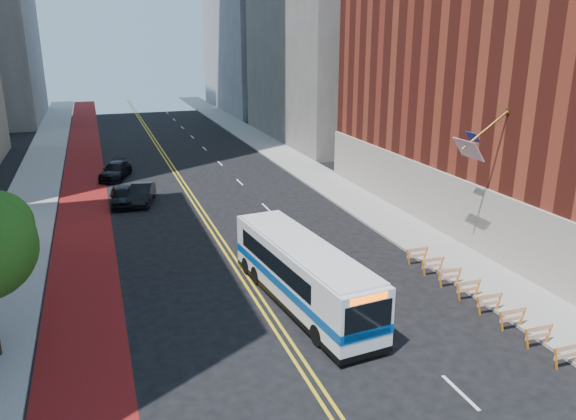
% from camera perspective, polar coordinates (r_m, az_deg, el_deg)
% --- Properties ---
extents(ground, '(160.00, 160.00, 0.00)m').
position_cam_1_polar(ground, '(21.59, 2.90, -17.53)').
color(ground, black).
rests_on(ground, ground).
extents(sidewalk_left, '(4.00, 140.00, 0.15)m').
position_cam_1_polar(sidewalk_left, '(48.25, -24.64, 1.03)').
color(sidewalk_left, gray).
rests_on(sidewalk_left, ground).
extents(sidewalk_right, '(4.00, 140.00, 0.15)m').
position_cam_1_polar(sidewalk_right, '(51.50, 2.86, 3.58)').
color(sidewalk_right, gray).
rests_on(sidewalk_right, ground).
extents(bus_lane_paint, '(3.60, 140.00, 0.01)m').
position_cam_1_polar(bus_lane_paint, '(48.00, -20.02, 1.41)').
color(bus_lane_paint, maroon).
rests_on(bus_lane_paint, ground).
extents(center_line_inner, '(0.14, 140.00, 0.01)m').
position_cam_1_polar(center_line_inner, '(48.43, -10.65, 2.32)').
color(center_line_inner, gold).
rests_on(center_line_inner, ground).
extents(center_line_outer, '(0.14, 140.00, 0.01)m').
position_cam_1_polar(center_line_outer, '(48.48, -10.23, 2.36)').
color(center_line_outer, gold).
rests_on(center_line_outer, ground).
extents(lane_dashes, '(0.14, 98.20, 0.01)m').
position_cam_1_polar(lane_dashes, '(56.93, -6.94, 4.74)').
color(lane_dashes, silver).
rests_on(lane_dashes, ground).
extents(brick_building, '(18.73, 36.00, 22.00)m').
position_cam_1_polar(brick_building, '(40.37, 27.05, 13.60)').
color(brick_building, maroon).
rests_on(brick_building, ground).
extents(construction_barriers, '(1.42, 10.91, 1.00)m').
position_cam_1_polar(construction_barriers, '(28.21, 18.78, -8.05)').
color(construction_barriers, orange).
rests_on(construction_barriers, ground).
extents(transit_bus, '(3.64, 11.40, 3.08)m').
position_cam_1_polar(transit_bus, '(26.69, 1.40, -6.36)').
color(transit_bus, silver).
rests_on(transit_bus, ground).
extents(car_a, '(1.91, 4.36, 1.46)m').
position_cam_1_polar(car_a, '(44.11, -16.53, 1.38)').
color(car_a, black).
rests_on(car_a, ground).
extents(car_b, '(2.58, 4.71, 1.47)m').
position_cam_1_polar(car_b, '(44.22, -14.65, 1.59)').
color(car_b, black).
rests_on(car_b, ground).
extents(car_c, '(3.48, 5.30, 1.43)m').
position_cam_1_polar(car_c, '(52.65, -17.11, 3.85)').
color(car_c, black).
rests_on(car_c, ground).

